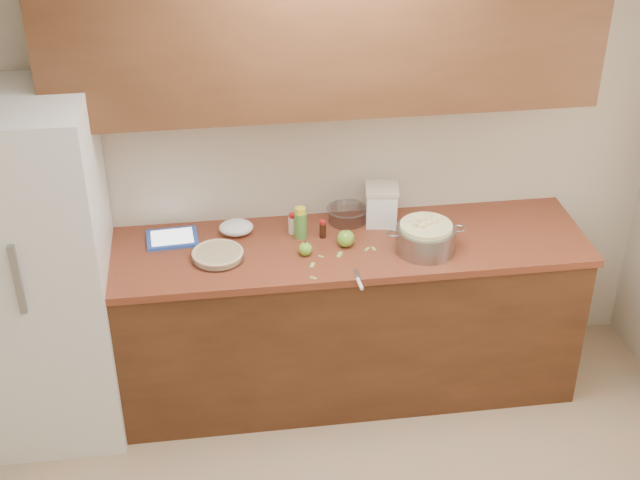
{
  "coord_description": "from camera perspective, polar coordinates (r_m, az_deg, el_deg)",
  "views": [
    {
      "loc": [
        -0.57,
        -2.33,
        3.26
      ],
      "look_at": [
        -0.05,
        1.43,
        0.98
      ],
      "focal_mm": 50.0,
      "sensor_mm": 36.0,
      "label": 1
    }
  ],
  "objects": [
    {
      "name": "tablet",
      "position": [
        4.6,
        -9.44,
        0.12
      ],
      "size": [
        0.27,
        0.21,
        0.02
      ],
      "rotation": [
        0.0,
        0.0,
        0.07
      ],
      "color": "#264AB8",
      "rests_on": "counter_run"
    },
    {
      "name": "peel_e",
      "position": [
        4.24,
        -0.43,
        -2.44
      ],
      "size": [
        0.04,
        0.03,
        0.0
      ],
      "primitive_type": "cube",
      "rotation": [
        0.0,
        0.0,
        2.56
      ],
      "color": "#90B859",
      "rests_on": "counter_run"
    },
    {
      "name": "mixing_bowl",
      "position": [
        4.69,
        1.75,
        1.7
      ],
      "size": [
        0.21,
        0.21,
        0.08
      ],
      "rotation": [
        0.0,
        0.0,
        0.02
      ],
      "color": "silver",
      "rests_on": "counter_run"
    },
    {
      "name": "peel_f",
      "position": [
        4.46,
        3.03,
        -0.59
      ],
      "size": [
        0.03,
        0.04,
        0.0
      ],
      "primitive_type": "cube",
      "rotation": [
        0.0,
        0.0,
        -2.22
      ],
      "color": "#90B859",
      "rests_on": "counter_run"
    },
    {
      "name": "upper_cabinets",
      "position": [
        4.21,
        0.32,
        12.9
      ],
      "size": [
        2.6,
        0.34,
        0.7
      ],
      "primitive_type": "cube",
      "color": "brown",
      "rests_on": "room_shell"
    },
    {
      "name": "lemon_bottle",
      "position": [
        4.52,
        -1.26,
        1.07
      ],
      "size": [
        0.06,
        0.06,
        0.17
      ],
      "rotation": [
        0.0,
        0.0,
        0.35
      ],
      "color": "#4C8C38",
      "rests_on": "counter_run"
    },
    {
      "name": "colander",
      "position": [
        4.45,
        6.76,
        0.14
      ],
      "size": [
        0.4,
        0.3,
        0.15
      ],
      "rotation": [
        0.0,
        0.0,
        -0.23
      ],
      "color": "gray",
      "rests_on": "counter_run"
    },
    {
      "name": "peel_c",
      "position": [
        4.4,
        0.06,
        -1.06
      ],
      "size": [
        0.03,
        0.03,
        0.0
      ],
      "primitive_type": "cube",
      "rotation": [
        0.0,
        0.0,
        -0.59
      ],
      "color": "#90B859",
      "rests_on": "counter_run"
    },
    {
      "name": "pie",
      "position": [
        4.4,
        -6.56,
        -0.95
      ],
      "size": [
        0.26,
        0.26,
        0.04
      ],
      "rotation": [
        0.0,
        0.0,
        -0.25
      ],
      "color": "silver",
      "rests_on": "counter_run"
    },
    {
      "name": "cinnamon_shaker",
      "position": [
        4.57,
        -1.75,
        1.05
      ],
      "size": [
        0.05,
        0.05,
        0.11
      ],
      "rotation": [
        0.0,
        0.0,
        0.24
      ],
      "color": "beige",
      "rests_on": "counter_run"
    },
    {
      "name": "room_shell",
      "position": [
        3.1,
        4.64,
        -8.37
      ],
      "size": [
        3.6,
        3.6,
        3.6
      ],
      "color": "tan",
      "rests_on": "ground"
    },
    {
      "name": "vanilla_bottle",
      "position": [
        4.54,
        0.18,
        0.68
      ],
      "size": [
        0.03,
        0.03,
        0.1
      ],
      "rotation": [
        0.0,
        0.0,
        0.31
      ],
      "color": "black",
      "rests_on": "counter_run"
    },
    {
      "name": "paring_knife",
      "position": [
        4.2,
        2.54,
        -2.73
      ],
      "size": [
        0.03,
        0.18,
        0.02
      ],
      "rotation": [
        0.0,
        0.0,
        0.06
      ],
      "color": "gray",
      "rests_on": "counter_run"
    },
    {
      "name": "paper_towel",
      "position": [
        4.59,
        -5.39,
        0.8
      ],
      "size": [
        0.2,
        0.17,
        0.07
      ],
      "primitive_type": "ellipsoid",
      "rotation": [
        0.0,
        0.0,
        -0.17
      ],
      "color": "white",
      "rests_on": "counter_run"
    },
    {
      "name": "fridge",
      "position": [
        4.53,
        -17.72,
        -2.02
      ],
      "size": [
        0.7,
        0.7,
        1.8
      ],
      "primitive_type": "cube",
      "color": "white",
      "rests_on": "ground"
    },
    {
      "name": "apple_center",
      "position": [
        4.47,
        1.66,
        0.1
      ],
      "size": [
        0.09,
        0.09,
        0.1
      ],
      "color": "#70AC2C",
      "rests_on": "counter_run"
    },
    {
      "name": "peel_a",
      "position": [
        4.47,
        3.45,
        -0.56
      ],
      "size": [
        0.02,
        0.04,
        0.0
      ],
      "primitive_type": "cube",
      "rotation": [
        0.0,
        0.0,
        1.84
      ],
      "color": "#90B859",
      "rests_on": "counter_run"
    },
    {
      "name": "peel_d",
      "position": [
        4.33,
        -0.49,
        -1.62
      ],
      "size": [
        0.03,
        0.05,
        0.0
      ],
      "primitive_type": "cube",
      "rotation": [
        0.0,
        0.0,
        -1.94
      ],
      "color": "#90B859",
      "rests_on": "counter_run"
    },
    {
      "name": "counter_run",
      "position": [
        4.75,
        0.54,
        -5.01
      ],
      "size": [
        2.64,
        0.68,
        0.92
      ],
      "color": "#562D18",
      "rests_on": "ground"
    },
    {
      "name": "peel_b",
      "position": [
        4.42,
        1.27,
        -0.93
      ],
      "size": [
        0.04,
        0.05,
        0.0
      ],
      "primitive_type": "cube",
      "rotation": [
        0.0,
        0.0,
        -2.04
      ],
      "color": "#90B859",
      "rests_on": "counter_run"
    },
    {
      "name": "apple_left",
      "position": [
        4.4,
        -0.95,
        -0.58
      ],
      "size": [
        0.07,
        0.07,
        0.08
      ],
      "color": "#70AC2C",
      "rests_on": "counter_run"
    },
    {
      "name": "flour_canister",
      "position": [
        4.65,
        3.95,
        2.27
      ],
      "size": [
        0.19,
        0.19,
        0.21
      ],
      "rotation": [
        0.0,
        0.0,
        -0.16
      ],
      "color": "white",
      "rests_on": "counter_run"
    }
  ]
}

